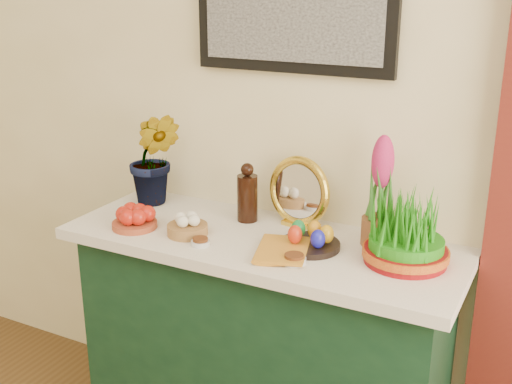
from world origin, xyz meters
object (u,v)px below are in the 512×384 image
at_px(mirror, 299,192).
at_px(wheatgrass_sabzeh, 407,234).
at_px(hyacinth_green, 154,143).
at_px(book, 257,248).
at_px(sideboard, 262,352).

relative_size(mirror, wheatgrass_sabzeh, 0.96).
xyz_separation_m(hyacinth_green, book, (0.58, -0.24, -0.23)).
bearing_deg(sideboard, hyacinth_green, 167.83).
relative_size(sideboard, hyacinth_green, 2.64).
bearing_deg(mirror, sideboard, -111.01).
distance_m(hyacinth_green, mirror, 0.61).
height_order(hyacinth_green, mirror, hyacinth_green).
distance_m(hyacinth_green, book, 0.66).
xyz_separation_m(book, wheatgrass_sabzeh, (0.45, 0.15, 0.08)).
xyz_separation_m(hyacinth_green, wheatgrass_sabzeh, (1.03, -0.09, -0.15)).
height_order(hyacinth_green, wheatgrass_sabzeh, hyacinth_green).
xyz_separation_m(mirror, book, (-0.02, -0.29, -0.11)).
bearing_deg(hyacinth_green, mirror, -14.88).
xyz_separation_m(sideboard, wheatgrass_sabzeh, (0.50, 0.02, 0.56)).
bearing_deg(sideboard, mirror, 68.99).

